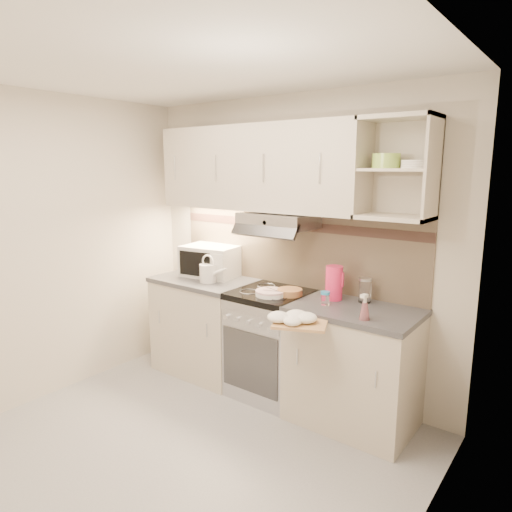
% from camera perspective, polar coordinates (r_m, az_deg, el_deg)
% --- Properties ---
extents(ground, '(3.00, 3.00, 0.00)m').
position_cam_1_polar(ground, '(3.39, -9.92, -23.34)').
color(ground, '#959597').
rests_on(ground, ground).
extents(room_shell, '(3.04, 2.84, 2.52)m').
position_cam_1_polar(room_shell, '(3.07, -5.89, 5.74)').
color(room_shell, beige).
rests_on(room_shell, ground).
extents(base_cabinet_left, '(0.90, 0.60, 0.86)m').
position_cam_1_polar(base_cabinet_left, '(4.37, -6.28, -8.78)').
color(base_cabinet_left, beige).
rests_on(base_cabinet_left, ground).
extents(worktop_left, '(0.92, 0.62, 0.04)m').
position_cam_1_polar(worktop_left, '(4.24, -6.41, -3.05)').
color(worktop_left, '#47474C').
rests_on(worktop_left, base_cabinet_left).
extents(base_cabinet_right, '(0.90, 0.60, 0.86)m').
position_cam_1_polar(base_cabinet_right, '(3.58, 12.02, -13.58)').
color(base_cabinet_right, beige).
rests_on(base_cabinet_right, ground).
extents(worktop_right, '(0.92, 0.62, 0.04)m').
position_cam_1_polar(worktop_right, '(3.42, 12.32, -6.70)').
color(worktop_right, '#47474C').
rests_on(worktop_right, base_cabinet_right).
extents(electric_range, '(0.60, 0.60, 0.90)m').
position_cam_1_polar(electric_range, '(3.92, 1.88, -10.79)').
color(electric_range, '#B7B7BC').
rests_on(electric_range, ground).
extents(microwave, '(0.56, 0.45, 0.29)m').
position_cam_1_polar(microwave, '(4.30, -5.63, -0.59)').
color(microwave, silver).
rests_on(microwave, worktop_left).
extents(watering_can, '(0.29, 0.15, 0.25)m').
position_cam_1_polar(watering_can, '(4.07, -5.92, -2.04)').
color(watering_can, silver).
rests_on(watering_can, worktop_left).
extents(plate_stack, '(0.24, 0.24, 0.05)m').
position_cam_1_polar(plate_stack, '(3.64, 1.81, -4.64)').
color(plate_stack, white).
rests_on(plate_stack, electric_range).
extents(bread_loaf, '(0.20, 0.20, 0.05)m').
position_cam_1_polar(bread_loaf, '(3.67, 4.23, -4.51)').
color(bread_loaf, '#AF7C4D').
rests_on(bread_loaf, electric_range).
extents(pink_pitcher, '(0.14, 0.13, 0.26)m').
position_cam_1_polar(pink_pitcher, '(3.57, 9.74, -3.32)').
color(pink_pitcher, '#ED2459').
rests_on(pink_pitcher, worktop_right).
extents(glass_jar, '(0.10, 0.10, 0.19)m').
position_cam_1_polar(glass_jar, '(3.55, 13.47, -4.18)').
color(glass_jar, silver).
rests_on(glass_jar, worktop_right).
extents(spice_jar, '(0.07, 0.07, 0.10)m').
position_cam_1_polar(spice_jar, '(3.44, 8.64, -5.21)').
color(spice_jar, white).
rests_on(spice_jar, worktop_right).
extents(spray_bottle, '(0.07, 0.07, 0.19)m').
position_cam_1_polar(spray_bottle, '(3.16, 13.44, -6.45)').
color(spray_bottle, pink).
rests_on(spray_bottle, worktop_right).
extents(cutting_board, '(0.45, 0.43, 0.02)m').
position_cam_1_polar(cutting_board, '(3.15, 5.61, -8.25)').
color(cutting_board, tan).
rests_on(cutting_board, base_cabinet_right).
extents(dish_towel, '(0.33, 0.29, 0.08)m').
position_cam_1_polar(dish_towel, '(3.11, 4.83, -7.53)').
color(dish_towel, silver).
rests_on(dish_towel, cutting_board).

